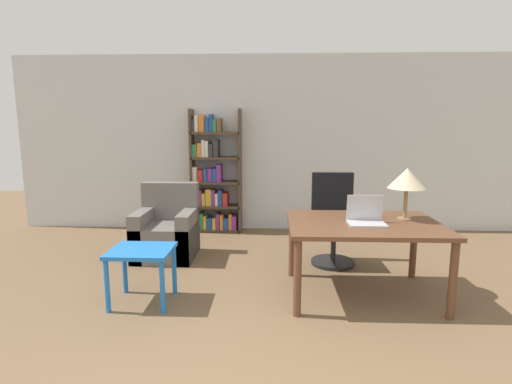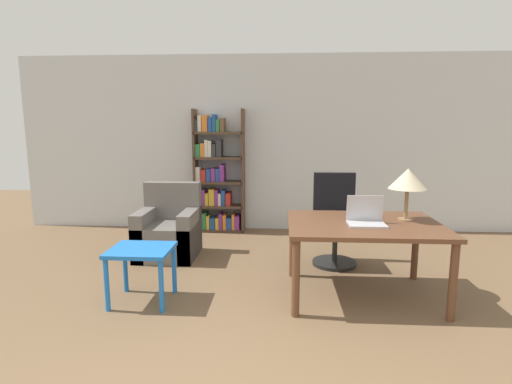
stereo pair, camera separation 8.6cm
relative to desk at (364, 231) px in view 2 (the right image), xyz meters
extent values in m
cube|color=silver|center=(-0.89, 2.52, 0.71)|extent=(8.00, 0.06, 2.70)
cube|color=brown|center=(0.00, 0.00, 0.07)|extent=(1.43, 1.07, 0.04)
cylinder|color=brown|center=(-0.65, -0.47, -0.30)|extent=(0.07, 0.07, 0.69)
cylinder|color=brown|center=(0.65, -0.47, -0.30)|extent=(0.07, 0.07, 0.69)
cylinder|color=brown|center=(-0.65, 0.47, -0.30)|extent=(0.07, 0.07, 0.69)
cylinder|color=brown|center=(0.65, 0.47, -0.30)|extent=(0.07, 0.07, 0.69)
cube|color=#B2B2B7|center=(0.00, -0.10, 0.09)|extent=(0.34, 0.25, 0.02)
cube|color=#B2B2B7|center=(0.00, 0.00, 0.23)|extent=(0.34, 0.04, 0.25)
cube|color=navy|center=(0.00, 0.01, 0.23)|extent=(0.30, 0.03, 0.22)
cylinder|color=olive|center=(0.42, 0.13, 0.09)|extent=(0.14, 0.14, 0.01)
cylinder|color=olive|center=(0.42, 0.13, 0.25)|extent=(0.04, 0.04, 0.29)
cone|color=#C6B793|center=(0.42, 0.13, 0.49)|extent=(0.36, 0.36, 0.20)
cylinder|color=black|center=(-0.14, 0.87, -0.62)|extent=(0.52, 0.52, 0.04)
cylinder|color=#262626|center=(-0.14, 0.87, -0.43)|extent=(0.06, 0.06, 0.35)
cube|color=black|center=(-0.14, 0.87, -0.20)|extent=(0.52, 0.52, 0.10)
cube|color=black|center=(-0.14, 1.09, 0.14)|extent=(0.49, 0.08, 0.58)
cube|color=blue|center=(-2.07, -0.26, -0.14)|extent=(0.56, 0.50, 0.04)
cylinder|color=blue|center=(-2.32, -0.47, -0.40)|extent=(0.04, 0.04, 0.48)
cylinder|color=blue|center=(-1.83, -0.47, -0.40)|extent=(0.04, 0.04, 0.48)
cylinder|color=blue|center=(-2.32, -0.05, -0.40)|extent=(0.04, 0.04, 0.48)
cylinder|color=blue|center=(-1.83, -0.05, -0.40)|extent=(0.04, 0.04, 0.48)
cube|color=#66605B|center=(-2.19, 1.04, -0.43)|extent=(0.72, 0.72, 0.43)
cube|color=#66605B|center=(-2.19, 1.32, 0.03)|extent=(0.72, 0.16, 0.48)
cube|color=#66605B|center=(-2.48, 1.04, -0.34)|extent=(0.16, 0.72, 0.60)
cube|color=#66605B|center=(-1.91, 1.04, -0.34)|extent=(0.16, 0.72, 0.60)
cube|color=#4C3828|center=(-2.10, 2.33, 0.30)|extent=(0.04, 0.28, 1.88)
cube|color=#4C3828|center=(-1.36, 2.33, 0.30)|extent=(0.04, 0.28, 1.88)
cube|color=#4C3828|center=(-1.73, 2.33, -0.62)|extent=(0.74, 0.28, 0.04)
cube|color=brown|center=(-2.05, 2.33, -0.50)|extent=(0.07, 0.24, 0.21)
cube|color=#2D7F47|center=(-1.97, 2.33, -0.48)|extent=(0.07, 0.24, 0.25)
cube|color=gold|center=(-1.91, 2.33, -0.50)|extent=(0.05, 0.24, 0.21)
cube|color=#234C99|center=(-1.84, 2.33, -0.51)|extent=(0.08, 0.24, 0.18)
cube|color=gold|center=(-1.77, 2.33, -0.51)|extent=(0.05, 0.24, 0.18)
cube|color=#7F338C|center=(-1.71, 2.33, -0.48)|extent=(0.05, 0.24, 0.25)
cube|color=orange|center=(-1.65, 2.33, -0.49)|extent=(0.05, 0.24, 0.23)
cube|color=#234C99|center=(-1.58, 2.33, -0.51)|extent=(0.08, 0.24, 0.18)
cube|color=orange|center=(-1.51, 2.33, -0.48)|extent=(0.05, 0.24, 0.24)
cube|color=#7F338C|center=(-1.45, 2.33, -0.50)|extent=(0.07, 0.24, 0.22)
cube|color=#4C3828|center=(-1.73, 2.33, -0.25)|extent=(0.74, 0.28, 0.04)
cube|color=silver|center=(-2.04, 2.33, -0.12)|extent=(0.08, 0.24, 0.22)
cube|color=#7F338C|center=(-1.97, 2.33, -0.11)|extent=(0.04, 0.24, 0.24)
cube|color=gold|center=(-1.92, 2.33, -0.13)|extent=(0.05, 0.24, 0.19)
cube|color=gold|center=(-1.85, 2.33, -0.10)|extent=(0.09, 0.24, 0.25)
cube|color=#7F338C|center=(-1.77, 2.33, -0.11)|extent=(0.05, 0.24, 0.24)
cube|color=silver|center=(-1.72, 2.33, -0.13)|extent=(0.04, 0.24, 0.19)
cube|color=#234C99|center=(-1.67, 2.33, -0.11)|extent=(0.05, 0.24, 0.24)
cube|color=#B72D28|center=(-1.59, 2.33, -0.13)|extent=(0.08, 0.24, 0.20)
cube|color=#4C3828|center=(-1.73, 2.33, 0.13)|extent=(0.74, 0.28, 0.04)
cube|color=silver|center=(-2.05, 2.33, 0.26)|extent=(0.06, 0.24, 0.22)
cube|color=#B72D28|center=(-1.97, 2.33, 0.24)|extent=(0.08, 0.24, 0.18)
cube|color=#234C99|center=(-1.89, 2.33, 0.24)|extent=(0.06, 0.24, 0.19)
cube|color=#7F338C|center=(-1.82, 2.33, 0.25)|extent=(0.07, 0.24, 0.20)
cube|color=#234C99|center=(-1.75, 2.33, 0.25)|extent=(0.06, 0.24, 0.20)
cube|color=#7F338C|center=(-1.68, 2.33, 0.28)|extent=(0.07, 0.24, 0.26)
cube|color=#4C3828|center=(-1.73, 2.33, 0.50)|extent=(0.74, 0.28, 0.04)
cube|color=#2D7F47|center=(-2.05, 2.33, 0.62)|extent=(0.07, 0.24, 0.19)
cube|color=orange|center=(-1.97, 2.33, 0.63)|extent=(0.06, 0.24, 0.21)
cube|color=silver|center=(-1.91, 2.33, 0.65)|extent=(0.05, 0.24, 0.26)
cube|color=silver|center=(-1.86, 2.33, 0.64)|extent=(0.05, 0.24, 0.24)
cube|color=#333338|center=(-1.80, 2.33, 0.62)|extent=(0.06, 0.24, 0.20)
cube|color=#333338|center=(-1.72, 2.33, 0.65)|extent=(0.07, 0.24, 0.26)
cube|color=#4C3828|center=(-1.73, 2.33, 0.88)|extent=(0.74, 0.28, 0.04)
cube|color=#333338|center=(-2.06, 2.33, 0.99)|extent=(0.04, 0.24, 0.18)
cube|color=silver|center=(-2.01, 2.33, 1.02)|extent=(0.05, 0.24, 0.24)
cube|color=orange|center=(-1.93, 2.33, 1.02)|extent=(0.08, 0.24, 0.24)
cube|color=#234C99|center=(-1.85, 2.33, 1.01)|extent=(0.06, 0.24, 0.21)
cube|color=#234C99|center=(-1.79, 2.33, 1.03)|extent=(0.05, 0.24, 0.26)
cube|color=#2D7F47|center=(-1.74, 2.33, 0.99)|extent=(0.05, 0.24, 0.18)
cube|color=brown|center=(-1.67, 2.33, 1.00)|extent=(0.06, 0.24, 0.20)
camera|label=1|loc=(-0.88, -3.73, 0.99)|focal=28.00mm
camera|label=2|loc=(-0.79, -3.73, 0.99)|focal=28.00mm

